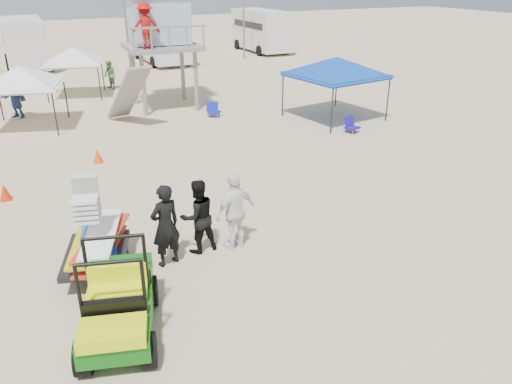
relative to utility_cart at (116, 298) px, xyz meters
name	(u,v)px	position (x,y,z in m)	size (l,w,h in m)	color
ground	(300,312)	(3.32, -0.86, -0.84)	(140.00, 140.00, 0.00)	beige
utility_cart	(116,298)	(0.00, 0.00, 0.00)	(1.81, 2.62, 1.81)	#0D590F
surf_trailer	(94,240)	(0.00, 2.33, 0.00)	(1.79, 2.55, 2.07)	black
man_left	(165,226)	(1.52, 2.03, 0.13)	(0.71, 0.47, 1.95)	black
man_mid	(198,216)	(2.37, 2.28, 0.06)	(0.88, 0.69, 1.81)	black
man_right	(235,212)	(3.22, 2.03, 0.11)	(1.12, 0.47, 1.91)	white
lifeguard_tower	(157,22)	(5.61, 16.21, 3.16)	(3.57, 3.57, 5.37)	gray
canopy_blue	(337,60)	(11.92, 10.68, 1.76)	(3.92, 3.92, 3.15)	black
canopy_white_a	(19,69)	(-0.60, 15.20, 1.62)	(3.64, 3.64, 3.01)	black
canopy_white_c	(72,50)	(2.14, 20.42, 1.56)	(3.33, 3.33, 2.96)	black
cone_near	(5,192)	(-1.72, 7.51, -0.59)	(0.34, 0.34, 0.50)	red
cone_far	(98,156)	(1.28, 9.53, -0.59)	(0.34, 0.34, 0.50)	#FF4B08
beach_chair_b	(351,125)	(11.37, 8.59, -0.53)	(0.67, 0.73, 0.64)	#1A0E9F
beach_chair_c	(213,110)	(7.14, 13.42, -0.53)	(0.73, 0.83, 0.64)	#0F1FA3
rv_mid_left	(24,41)	(0.31, 30.64, 0.96)	(2.65, 6.50, 3.25)	silver
rv_mid_right	(160,37)	(9.31, 29.14, 0.96)	(2.64, 7.00, 3.25)	silver
rv_far_right	(262,29)	(18.31, 30.64, 0.96)	(2.64, 6.60, 3.25)	silver
light_pole_left	(125,8)	(6.32, 26.14, 3.16)	(0.14, 0.14, 8.00)	slate
light_pole_right	(244,3)	(15.32, 27.64, 3.16)	(0.14, 0.14, 8.00)	slate
distant_beachgoers	(56,89)	(0.94, 18.76, -0.03)	(6.14, 5.38, 1.65)	#5C8B53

